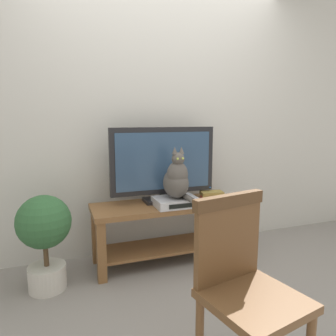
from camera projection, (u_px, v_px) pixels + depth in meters
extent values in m
plane|color=gray|center=(197.00, 294.00, 2.28)|extent=(12.00, 12.00, 0.00)
cube|color=beige|center=(156.00, 105.00, 2.95)|extent=(7.00, 0.12, 2.80)
cube|color=brown|center=(166.00, 206.00, 2.73)|extent=(1.29, 0.46, 0.04)
cube|color=brown|center=(101.00, 252.00, 2.41)|extent=(0.07, 0.07, 0.49)
cube|color=brown|center=(235.00, 233.00, 2.81)|extent=(0.07, 0.07, 0.49)
cube|color=brown|center=(96.00, 236.00, 2.74)|extent=(0.07, 0.07, 0.49)
cube|color=brown|center=(216.00, 221.00, 3.14)|extent=(0.07, 0.07, 0.49)
cube|color=brown|center=(166.00, 246.00, 2.79)|extent=(1.19, 0.38, 0.02)
cube|color=black|center=(163.00, 200.00, 2.80)|extent=(0.35, 0.20, 0.03)
cube|color=black|center=(163.00, 195.00, 2.79)|extent=(0.06, 0.04, 0.05)
cube|color=black|center=(163.00, 161.00, 2.74)|extent=(0.95, 0.05, 0.59)
cube|color=navy|center=(164.00, 161.00, 2.71)|extent=(0.86, 0.01, 0.50)
sphere|color=#2672F2|center=(210.00, 187.00, 2.91)|extent=(0.01, 0.01, 0.01)
cube|color=#BCBCC1|center=(176.00, 202.00, 2.65)|extent=(0.36, 0.27, 0.07)
cube|color=black|center=(182.00, 206.00, 2.52)|extent=(0.22, 0.01, 0.04)
ellipsoid|color=#514C47|center=(176.00, 183.00, 2.62)|extent=(0.21, 0.28, 0.25)
ellipsoid|color=#514C47|center=(177.00, 175.00, 2.58)|extent=(0.18, 0.18, 0.23)
sphere|color=#514C47|center=(178.00, 159.00, 2.54)|extent=(0.11, 0.11, 0.11)
cone|color=#514C47|center=(175.00, 151.00, 2.52)|extent=(0.05, 0.05, 0.06)
cone|color=#514C47|center=(181.00, 150.00, 2.54)|extent=(0.05, 0.05, 0.06)
sphere|color=#B2C64C|center=(178.00, 159.00, 2.49)|extent=(0.02, 0.02, 0.02)
sphere|color=#B2C64C|center=(183.00, 159.00, 2.50)|extent=(0.02, 0.02, 0.02)
cylinder|color=#514C47|center=(187.00, 197.00, 2.57)|extent=(0.04, 0.23, 0.04)
cylinder|color=brown|center=(251.00, 318.00, 1.65)|extent=(0.04, 0.04, 0.46)
cube|color=brown|center=(254.00, 301.00, 1.38)|extent=(0.47, 0.47, 0.04)
cube|color=brown|center=(228.00, 238.00, 1.49)|extent=(0.38, 0.11, 0.42)
cube|color=#4D331C|center=(229.00, 201.00, 1.46)|extent=(0.40, 0.13, 0.06)
cube|color=#B2332D|center=(212.00, 197.00, 2.89)|extent=(0.17, 0.13, 0.03)
cube|color=olive|center=(212.00, 193.00, 2.88)|extent=(0.22, 0.15, 0.04)
cylinder|color=beige|center=(47.00, 277.00, 2.33)|extent=(0.28, 0.28, 0.19)
cylinder|color=#332319|center=(47.00, 267.00, 2.32)|extent=(0.25, 0.25, 0.02)
cylinder|color=#4C3823|center=(46.00, 254.00, 2.30)|extent=(0.04, 0.04, 0.19)
sphere|color=#2D5B33|center=(44.00, 222.00, 2.26)|extent=(0.39, 0.39, 0.39)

